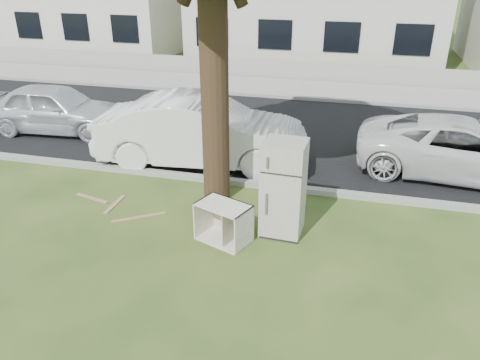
% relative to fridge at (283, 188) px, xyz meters
% --- Properties ---
extents(ground, '(120.00, 120.00, 0.00)m').
position_rel_fridge_xyz_m(ground, '(-1.14, -0.78, -0.87)').
color(ground, '#2B491A').
extents(road, '(120.00, 7.00, 0.01)m').
position_rel_fridge_xyz_m(road, '(-1.14, 5.22, -0.87)').
color(road, black).
rests_on(road, ground).
extents(kerb_near, '(120.00, 0.18, 0.12)m').
position_rel_fridge_xyz_m(kerb_near, '(-1.14, 1.67, -0.87)').
color(kerb_near, gray).
rests_on(kerb_near, ground).
extents(kerb_far, '(120.00, 0.18, 0.12)m').
position_rel_fridge_xyz_m(kerb_far, '(-1.14, 8.77, -0.87)').
color(kerb_far, gray).
rests_on(kerb_far, ground).
extents(sidewalk, '(120.00, 2.80, 0.01)m').
position_rel_fridge_xyz_m(sidewalk, '(-1.14, 10.22, -0.87)').
color(sidewalk, gray).
rests_on(sidewalk, ground).
extents(low_wall, '(120.00, 0.15, 0.70)m').
position_rel_fridge_xyz_m(low_wall, '(-1.14, 11.82, -0.52)').
color(low_wall, gray).
rests_on(low_wall, ground).
extents(fridge, '(0.75, 0.70, 1.75)m').
position_rel_fridge_xyz_m(fridge, '(0.00, 0.00, 0.00)').
color(fridge, beige).
rests_on(fridge, ground).
extents(cabinet, '(1.05, 0.85, 0.71)m').
position_rel_fridge_xyz_m(cabinet, '(-0.94, -0.55, -0.52)').
color(cabinet, beige).
rests_on(cabinet, ground).
extents(plank_a, '(0.91, 0.66, 0.02)m').
position_rel_fridge_xyz_m(plank_a, '(-2.74, -0.20, -0.86)').
color(plank_a, '#9D784B').
rests_on(plank_a, ground).
extents(plank_b, '(0.84, 0.28, 0.02)m').
position_rel_fridge_xyz_m(plank_b, '(-4.04, 0.29, -0.86)').
color(plank_b, '#A67357').
rests_on(plank_b, ground).
extents(plank_c, '(0.09, 0.77, 0.02)m').
position_rel_fridge_xyz_m(plank_c, '(-3.45, 0.16, -0.86)').
color(plank_c, '#A2815A').
rests_on(plank_c, ground).
extents(car_center, '(5.09, 2.24, 1.63)m').
position_rel_fridge_xyz_m(car_center, '(-2.39, 2.63, -0.06)').
color(car_center, white).
rests_on(car_center, ground).
extents(car_right, '(4.83, 2.58, 1.29)m').
position_rel_fridge_xyz_m(car_right, '(3.53, 3.45, -0.23)').
color(car_right, silver).
rests_on(car_right, ground).
extents(car_left, '(4.13, 1.93, 1.37)m').
position_rel_fridge_xyz_m(car_left, '(-7.12, 3.78, -0.19)').
color(car_left, silver).
rests_on(car_left, ground).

